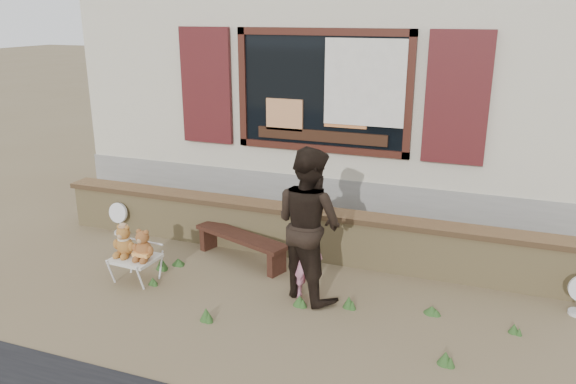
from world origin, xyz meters
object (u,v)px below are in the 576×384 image
at_px(teddy_bear_left, 124,240).
at_px(folding_chair, 135,259).
at_px(teddy_bear_right, 143,244).
at_px(bench, 241,242).
at_px(child, 307,258).
at_px(adult, 309,224).

bearing_deg(teddy_bear_left, folding_chair, 0.00).
xyz_separation_m(teddy_bear_left, teddy_bear_right, (0.28, -0.02, -0.01)).
relative_size(bench, child, 1.45).
xyz_separation_m(bench, teddy_bear_left, (-1.08, -0.96, 0.25)).
height_order(bench, teddy_bear_right, teddy_bear_right).
height_order(teddy_bear_left, adult, adult).
relative_size(child, adult, 0.57).
height_order(folding_chair, child, child).
distance_m(folding_chair, adult, 2.17).
bearing_deg(adult, folding_chair, 39.02).
relative_size(bench, folding_chair, 2.68).
xyz_separation_m(bench, teddy_bear_right, (-0.80, -0.98, 0.24)).
bearing_deg(teddy_bear_right, bench, 54.32).
bearing_deg(teddy_bear_right, teddy_bear_left, -180.00).
bearing_deg(folding_chair, adult, 14.69).
bearing_deg(bench, adult, -7.11).
bearing_deg(teddy_bear_right, folding_chair, 180.00).
distance_m(teddy_bear_left, adult, 2.25).
bearing_deg(folding_chair, teddy_bear_left, -180.00).
bearing_deg(bench, child, -10.39).
relative_size(folding_chair, child, 0.54).
distance_m(teddy_bear_right, adult, 1.98).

